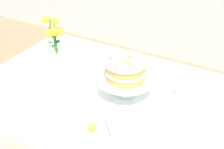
{
  "coord_description": "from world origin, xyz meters",
  "views": [
    {
      "loc": [
        0.75,
        -1.24,
        1.74
      ],
      "look_at": [
        0.04,
        0.01,
        0.86
      ],
      "focal_mm": 53.08,
      "sensor_mm": 36.0,
      "label": 1
    }
  ],
  "objects_px": {
    "fallen_rose": "(92,127)",
    "flower_vase": "(55,47)",
    "teacup": "(144,119)",
    "cake_stand": "(125,81)",
    "dining_table": "(102,109)",
    "layer_cake": "(126,69)"
  },
  "relations": [
    {
      "from": "cake_stand",
      "to": "teacup",
      "type": "distance_m",
      "value": 0.26
    },
    {
      "from": "dining_table",
      "to": "layer_cake",
      "type": "height_order",
      "value": "layer_cake"
    },
    {
      "from": "teacup",
      "to": "dining_table",
      "type": "bearing_deg",
      "value": 161.55
    },
    {
      "from": "cake_stand",
      "to": "flower_vase",
      "type": "distance_m",
      "value": 0.45
    },
    {
      "from": "dining_table",
      "to": "teacup",
      "type": "relative_size",
      "value": 11.76
    },
    {
      "from": "dining_table",
      "to": "flower_vase",
      "type": "xyz_separation_m",
      "value": [
        -0.34,
        0.07,
        0.26
      ]
    },
    {
      "from": "layer_cake",
      "to": "teacup",
      "type": "height_order",
      "value": "layer_cake"
    },
    {
      "from": "layer_cake",
      "to": "fallen_rose",
      "type": "xyz_separation_m",
      "value": [
        0.0,
        -0.33,
        -0.13
      ]
    },
    {
      "from": "teacup",
      "to": "fallen_rose",
      "type": "distance_m",
      "value": 0.25
    },
    {
      "from": "dining_table",
      "to": "teacup",
      "type": "height_order",
      "value": "teacup"
    },
    {
      "from": "layer_cake",
      "to": "fallen_rose",
      "type": "bearing_deg",
      "value": -89.25
    },
    {
      "from": "fallen_rose",
      "to": "dining_table",
      "type": "bearing_deg",
      "value": 112.53
    },
    {
      "from": "dining_table",
      "to": "cake_stand",
      "type": "relative_size",
      "value": 4.83
    },
    {
      "from": "layer_cake",
      "to": "flower_vase",
      "type": "xyz_separation_m",
      "value": [
        -0.45,
        0.0,
        0.02
      ]
    },
    {
      "from": "dining_table",
      "to": "fallen_rose",
      "type": "distance_m",
      "value": 0.3
    },
    {
      "from": "dining_table",
      "to": "cake_stand",
      "type": "bearing_deg",
      "value": 33.98
    },
    {
      "from": "dining_table",
      "to": "layer_cake",
      "type": "distance_m",
      "value": 0.28
    },
    {
      "from": "dining_table",
      "to": "cake_stand",
      "type": "height_order",
      "value": "cake_stand"
    },
    {
      "from": "cake_stand",
      "to": "teacup",
      "type": "relative_size",
      "value": 2.44
    },
    {
      "from": "dining_table",
      "to": "layer_cake",
      "type": "relative_size",
      "value": 6.54
    },
    {
      "from": "fallen_rose",
      "to": "teacup",
      "type": "bearing_deg",
      "value": 41.75
    },
    {
      "from": "fallen_rose",
      "to": "flower_vase",
      "type": "bearing_deg",
      "value": 143.66
    }
  ]
}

